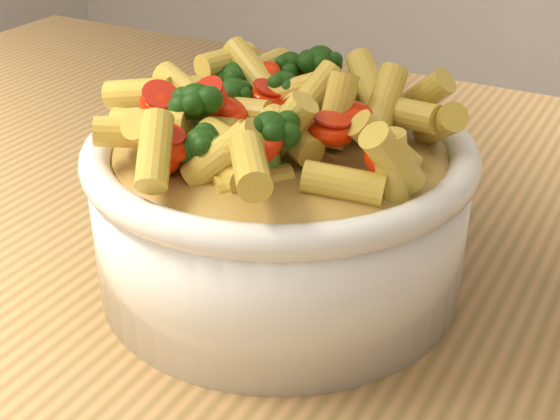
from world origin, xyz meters
The scene contains 3 objects.
table centered at (0.00, 0.00, 0.80)m, with size 1.20×0.80×0.90m.
serving_bowl centered at (0.05, -0.07, 0.96)m, with size 0.26×0.26×0.11m.
pasta_salad centered at (0.05, -0.07, 1.02)m, with size 0.20×0.20×0.05m.
Camera 1 is at (0.27, -0.48, 1.20)m, focal length 50.00 mm.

